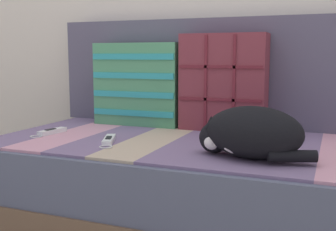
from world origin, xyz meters
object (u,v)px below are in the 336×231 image
object	(u,v)px
throw_pillow_striped	(138,84)
game_remote_far	(109,140)
throw_pillow_quilted	(223,82)
game_remote_near	(51,132)
sleeping_cat	(249,133)
couch	(200,185)

from	to	relation	value
throw_pillow_striped	game_remote_far	xyz separation A→B (m)	(0.08, -0.43, -0.19)
throw_pillow_quilted	game_remote_near	world-z (taller)	throw_pillow_quilted
throw_pillow_quilted	sleeping_cat	bearing A→B (deg)	-66.28
throw_pillow_striped	game_remote_far	bearing A→B (deg)	-79.34
game_remote_near	throw_pillow_striped	bearing A→B (deg)	56.92
game_remote_far	throw_pillow_quilted	bearing A→B (deg)	52.22
game_remote_far	game_remote_near	bearing A→B (deg)	168.23
sleeping_cat	game_remote_far	world-z (taller)	sleeping_cat
couch	throw_pillow_striped	world-z (taller)	throw_pillow_striped
couch	sleeping_cat	world-z (taller)	sleeping_cat
couch	throw_pillow_quilted	bearing A→B (deg)	84.12
sleeping_cat	game_remote_near	bearing A→B (deg)	172.57
game_remote_near	sleeping_cat	bearing A→B (deg)	-7.43
couch	throw_pillow_quilted	xyz separation A→B (m)	(0.03, 0.24, 0.40)
sleeping_cat	game_remote_near	size ratio (longest dim) A/B	2.03
couch	throw_pillow_striped	distance (m)	0.60
throw_pillow_quilted	sleeping_cat	distance (m)	0.54
throw_pillow_quilted	throw_pillow_striped	world-z (taller)	throw_pillow_quilted
throw_pillow_striped	game_remote_far	distance (m)	0.48
throw_pillow_quilted	game_remote_near	distance (m)	0.78
throw_pillow_striped	sleeping_cat	bearing A→B (deg)	-37.34
sleeping_cat	game_remote_far	xyz separation A→B (m)	(-0.55, 0.05, -0.07)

